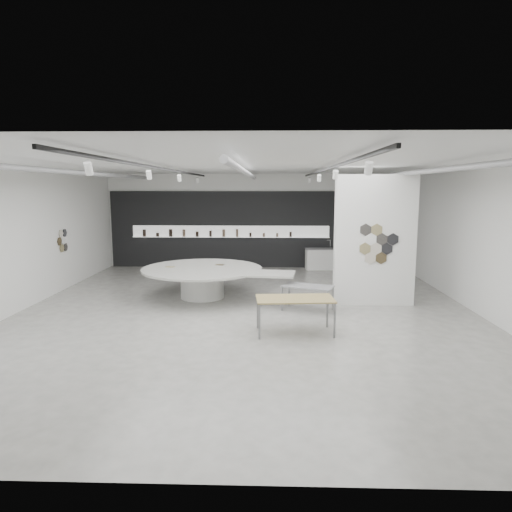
{
  "coord_description": "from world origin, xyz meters",
  "views": [
    {
      "loc": [
        0.62,
        -11.58,
        3.25
      ],
      "look_at": [
        0.22,
        1.2,
        1.32
      ],
      "focal_mm": 32.0,
      "sensor_mm": 36.0,
      "label": 1
    }
  ],
  "objects_px": {
    "sample_table_wood": "(295,301)",
    "sample_table_stone": "(308,288)",
    "kitchen_counter": "(324,259)",
    "display_island": "(205,278)",
    "partition_column": "(375,241)"
  },
  "relations": [
    {
      "from": "partition_column",
      "to": "kitchen_counter",
      "type": "relative_size",
      "value": 2.36
    },
    {
      "from": "sample_table_wood",
      "to": "kitchen_counter",
      "type": "height_order",
      "value": "kitchen_counter"
    },
    {
      "from": "display_island",
      "to": "partition_column",
      "type": "bearing_deg",
      "value": -0.37
    },
    {
      "from": "sample_table_wood",
      "to": "sample_table_stone",
      "type": "height_order",
      "value": "sample_table_wood"
    },
    {
      "from": "sample_table_wood",
      "to": "kitchen_counter",
      "type": "relative_size",
      "value": 1.17
    },
    {
      "from": "sample_table_wood",
      "to": "kitchen_counter",
      "type": "bearing_deg",
      "value": 78.91
    },
    {
      "from": "sample_table_wood",
      "to": "kitchen_counter",
      "type": "distance_m",
      "value": 8.32
    },
    {
      "from": "partition_column",
      "to": "display_island",
      "type": "xyz_separation_m",
      "value": [
        -4.82,
        0.61,
        -1.21
      ]
    },
    {
      "from": "sample_table_wood",
      "to": "sample_table_stone",
      "type": "distance_m",
      "value": 1.98
    },
    {
      "from": "display_island",
      "to": "sample_table_wood",
      "type": "xyz_separation_m",
      "value": [
        2.5,
        -3.25,
        0.16
      ]
    },
    {
      "from": "partition_column",
      "to": "sample_table_wood",
      "type": "xyz_separation_m",
      "value": [
        -2.32,
        -2.64,
        -1.05
      ]
    },
    {
      "from": "partition_column",
      "to": "display_island",
      "type": "relative_size",
      "value": 0.76
    },
    {
      "from": "display_island",
      "to": "kitchen_counter",
      "type": "distance_m",
      "value": 6.4
    },
    {
      "from": "sample_table_stone",
      "to": "display_island",
      "type": "bearing_deg",
      "value": 155.72
    },
    {
      "from": "partition_column",
      "to": "sample_table_wood",
      "type": "height_order",
      "value": "partition_column"
    }
  ]
}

